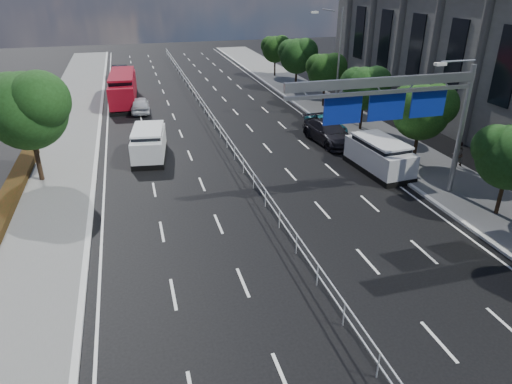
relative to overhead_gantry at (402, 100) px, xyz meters
name	(u,v)px	position (x,y,z in m)	size (l,w,h in m)	color
ground	(364,358)	(-6.74, -10.05, -5.61)	(160.00, 160.00, 0.00)	black
median_fence	(222,134)	(-6.74, 12.45, -5.08)	(0.05, 85.00, 1.02)	silver
overhead_gantry	(402,100)	(0.00, 0.00, 0.00)	(10.24, 0.38, 7.45)	gray
streetlight_far	(336,56)	(3.76, 15.95, -0.40)	(2.78, 2.40, 9.00)	gray
civic_hall	(507,43)	(16.98, 11.95, 0.66)	(14.40, 36.00, 14.35)	slate
near_tree_back	(27,106)	(-18.68, 7.92, -1.00)	(4.84, 4.51, 6.69)	black
far_tree_c	(512,154)	(4.50, -3.07, -2.18)	(3.52, 3.28, 4.94)	black
far_tree_d	(422,109)	(4.51, 4.42, -1.92)	(3.85, 3.59, 5.34)	black
far_tree_e	(365,86)	(4.51, 11.93, -2.05)	(3.63, 3.38, 5.13)	black
far_tree_f	(326,69)	(4.50, 19.43, -2.12)	(3.52, 3.28, 5.02)	black
far_tree_g	(297,54)	(4.51, 26.92, -1.85)	(3.96, 3.69, 5.45)	black
far_tree_h	(275,48)	(4.50, 34.43, -2.18)	(3.41, 3.18, 4.91)	black
white_minivan	(149,143)	(-12.19, 10.30, -4.59)	(2.70, 5.02, 2.08)	black
red_bus	(123,87)	(-13.59, 26.10, -4.10)	(2.80, 9.76, 2.88)	black
near_car_silver	(140,105)	(-12.26, 22.22, -4.90)	(1.66, 4.12, 1.40)	silver
near_car_dark	(120,71)	(-13.82, 38.72, -4.81)	(1.69, 4.83, 1.59)	black
silver_minivan	(379,156)	(1.56, 3.95, -4.57)	(2.53, 5.22, 2.11)	black
parked_car_teal	(326,125)	(1.44, 11.95, -4.89)	(2.38, 5.17, 1.44)	#1C7481
parked_car_dark	(329,132)	(0.80, 9.93, -4.82)	(2.21, 5.44, 1.58)	black
pedestrian_a	(400,157)	(2.86, 3.60, -4.65)	(0.60, 0.39, 1.64)	gray
pedestrian_b	(458,154)	(6.66, 3.08, -4.65)	(0.79, 0.62, 1.63)	gray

